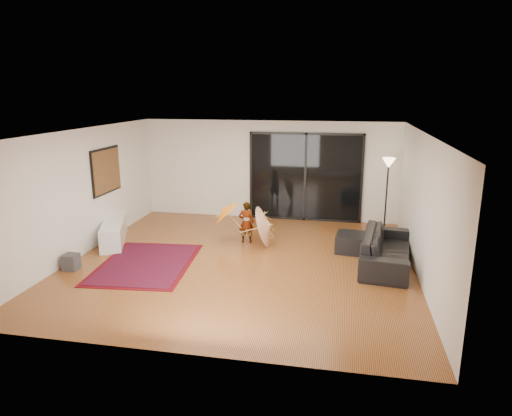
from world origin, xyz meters
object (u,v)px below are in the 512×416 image
(sofa, at_px, (387,249))
(child, at_px, (246,222))
(media_console, at_px, (114,231))
(ottoman, at_px, (353,243))

(sofa, distance_m, child, 3.23)
(sofa, relative_size, child, 2.38)
(sofa, bearing_deg, media_console, 94.57)
(child, bearing_deg, ottoman, 165.50)
(ottoman, bearing_deg, media_console, -176.02)
(ottoman, bearing_deg, child, 176.41)
(sofa, height_order, child, child)
(media_console, bearing_deg, sofa, -25.04)
(ottoman, distance_m, child, 2.47)
(media_console, relative_size, sofa, 0.79)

